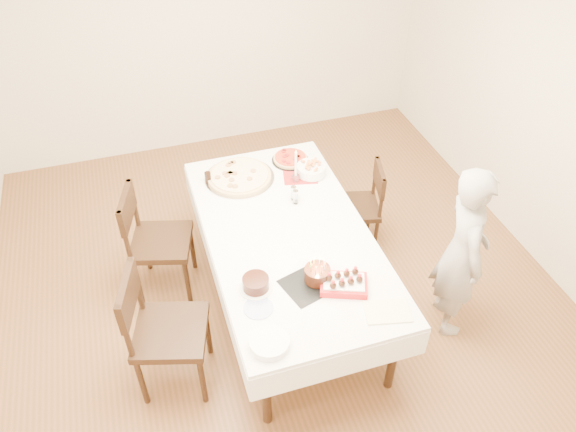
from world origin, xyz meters
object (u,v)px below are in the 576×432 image
object	(u,v)px
pasta_bowl	(311,170)
pizza_pepperoni	(290,159)
pizza_white	(240,176)
dining_table	(288,269)
strawberry_box	(344,283)
cola_glass	(208,177)
chair_left_dessert	(171,332)
taper_candle	(296,166)
layer_cake	(256,284)
chair_right_savory	(356,207)
birthday_cake	(317,271)
chair_left_savory	(161,242)
person	(462,252)

from	to	relation	value
pasta_bowl	pizza_pepperoni	bearing A→B (deg)	114.12
pizza_white	pizza_pepperoni	world-z (taller)	same
dining_table	strawberry_box	size ratio (longest dim) A/B	7.10
pizza_pepperoni	cola_glass	xyz separation A→B (m)	(-0.72, -0.08, 0.03)
chair_left_dessert	taper_candle	bearing A→B (deg)	-123.80
taper_candle	strawberry_box	xyz separation A→B (m)	(-0.06, -1.17, -0.11)
pasta_bowl	strawberry_box	world-z (taller)	pasta_bowl
layer_cake	chair_right_savory	bearing A→B (deg)	39.76
chair_right_savory	birthday_cake	world-z (taller)	birthday_cake
chair_left_savory	chair_left_dessert	size ratio (longest dim) A/B	0.96
pizza_pepperoni	pasta_bowl	xyz separation A→B (m)	(0.10, -0.23, 0.02)
chair_right_savory	cola_glass	world-z (taller)	cola_glass
cola_glass	birthday_cake	xyz separation A→B (m)	(0.47, -1.26, 0.05)
pasta_bowl	layer_cake	world-z (taller)	layer_cake
pizza_white	cola_glass	distance (m)	0.25
pizza_white	birthday_cake	world-z (taller)	birthday_cake
chair_right_savory	cola_glass	size ratio (longest dim) A/B	8.66
cola_glass	birthday_cake	world-z (taller)	birthday_cake
cola_glass	pizza_white	bearing A→B (deg)	-6.75
pizza_white	strawberry_box	size ratio (longest dim) A/B	1.86
chair_left_savory	chair_left_dessert	distance (m)	0.90
cola_glass	strawberry_box	world-z (taller)	cola_glass
person	pizza_pepperoni	distance (m)	1.61
chair_left_savory	layer_cake	size ratio (longest dim) A/B	4.34
pasta_bowl	layer_cake	size ratio (longest dim) A/B	1.07
birthday_cake	pizza_white	bearing A→B (deg)	100.13
pasta_bowl	layer_cake	bearing A→B (deg)	-125.24
chair_left_dessert	birthday_cake	size ratio (longest dim) A/B	5.83
chair_left_dessert	person	xyz separation A→B (m)	(2.06, -0.10, 0.21)
person	cola_glass	world-z (taller)	person
chair_left_savory	taper_candle	distance (m)	1.21
chair_left_dessert	chair_right_savory	bearing A→B (deg)	-135.57
layer_cake	pasta_bowl	bearing A→B (deg)	54.76
pasta_bowl	layer_cake	xyz separation A→B (m)	(-0.75, -1.06, -0.00)
person	birthday_cake	distance (m)	1.09
dining_table	layer_cake	distance (m)	0.71
layer_cake	strawberry_box	distance (m)	0.57
pasta_bowl	cola_glass	world-z (taller)	cola_glass
pasta_bowl	layer_cake	distance (m)	1.30
chair_left_dessert	taper_candle	size ratio (longest dim) A/B	3.34
pizza_pepperoni	chair_right_savory	bearing A→B (deg)	-37.42
pizza_white	strawberry_box	bearing A→B (deg)	-74.82
pizza_white	pizza_pepperoni	distance (m)	0.48
dining_table	birthday_cake	xyz separation A→B (m)	(0.04, -0.50, 0.47)
chair_left_dessert	pizza_pepperoni	bearing A→B (deg)	-117.77
chair_right_savory	dining_table	bearing A→B (deg)	-132.99
person	taper_candle	world-z (taller)	person
layer_cake	dining_table	bearing A→B (deg)	51.07
pizza_pepperoni	dining_table	bearing A→B (deg)	-108.77
chair_left_dessert	strawberry_box	distance (m)	1.18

